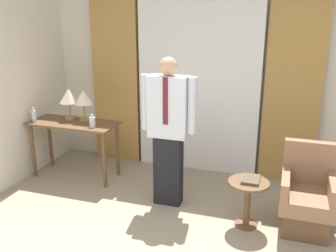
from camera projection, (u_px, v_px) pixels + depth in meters
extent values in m
cube|color=silver|center=(200.00, 75.00, 5.19)|extent=(10.00, 0.06, 2.70)
cube|color=white|center=(198.00, 81.00, 5.09)|extent=(1.69, 0.06, 2.58)
cube|color=#B28442|center=(115.00, 76.00, 5.46)|extent=(0.70, 0.06, 2.58)
cube|color=#B28442|center=(293.00, 86.00, 4.73)|extent=(0.70, 0.06, 2.58)
cube|color=brown|center=(73.00, 123.00, 5.01)|extent=(1.20, 0.51, 0.03)
cylinder|color=brown|center=(33.00, 151.00, 5.10)|extent=(0.05, 0.05, 0.75)
cylinder|color=brown|center=(104.00, 160.00, 4.78)|extent=(0.05, 0.05, 0.75)
cylinder|color=brown|center=(50.00, 142.00, 5.46)|extent=(0.05, 0.05, 0.75)
cylinder|color=brown|center=(118.00, 150.00, 5.14)|extent=(0.05, 0.05, 0.75)
cylinder|color=#9E7F47|center=(71.00, 118.00, 5.13)|extent=(0.15, 0.15, 0.04)
cylinder|color=#9E7F47|center=(70.00, 110.00, 5.10)|extent=(0.02, 0.02, 0.20)
cone|color=beige|center=(69.00, 96.00, 5.04)|extent=(0.25, 0.25, 0.19)
cylinder|color=#9E7F47|center=(85.00, 119.00, 5.07)|extent=(0.15, 0.15, 0.04)
cylinder|color=#9E7F47|center=(84.00, 111.00, 5.03)|extent=(0.02, 0.02, 0.20)
cone|color=beige|center=(83.00, 97.00, 4.97)|extent=(0.25, 0.25, 0.19)
cylinder|color=silver|center=(34.00, 116.00, 5.02)|extent=(0.06, 0.06, 0.15)
cylinder|color=silver|center=(33.00, 109.00, 4.99)|extent=(0.03, 0.03, 0.04)
cylinder|color=silver|center=(92.00, 122.00, 4.78)|extent=(0.08, 0.08, 0.13)
cylinder|color=silver|center=(92.00, 116.00, 4.75)|extent=(0.03, 0.03, 0.04)
cube|color=black|center=(168.00, 170.00, 4.38)|extent=(0.32, 0.17, 0.84)
cube|color=silver|center=(168.00, 107.00, 4.15)|extent=(0.44, 0.20, 0.70)
cube|color=#5B1E23|center=(165.00, 101.00, 4.03)|extent=(0.06, 0.01, 0.52)
cylinder|color=silver|center=(146.00, 102.00, 4.22)|extent=(0.10, 0.10, 0.63)
cylinder|color=silver|center=(192.00, 106.00, 4.06)|extent=(0.10, 0.10, 0.63)
sphere|color=tan|center=(168.00, 66.00, 4.02)|extent=(0.20, 0.20, 0.20)
cube|color=brown|center=(304.00, 218.00, 3.91)|extent=(0.45, 0.52, 0.27)
cube|color=#936B4C|center=(307.00, 200.00, 3.85)|extent=(0.53, 0.61, 0.16)
cube|color=#936B4C|center=(309.00, 162.00, 3.99)|extent=(0.53, 0.10, 0.47)
cube|color=#936B4C|center=(285.00, 182.00, 3.87)|extent=(0.08, 0.61, 0.18)
cube|color=#936B4C|center=(333.00, 188.00, 3.73)|extent=(0.08, 0.61, 0.18)
cylinder|color=brown|center=(246.00, 224.00, 4.02)|extent=(0.24, 0.24, 0.02)
cylinder|color=brown|center=(247.00, 205.00, 3.95)|extent=(0.07, 0.07, 0.49)
cylinder|color=brown|center=(249.00, 183.00, 3.87)|extent=(0.43, 0.43, 0.02)
cube|color=brown|center=(251.00, 179.00, 3.88)|extent=(0.18, 0.25, 0.03)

